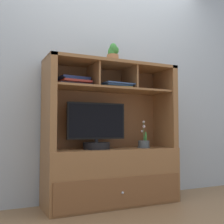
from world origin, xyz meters
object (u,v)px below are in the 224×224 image
magazine_stack_centre (116,86)px  potted_succulent (113,54)px  media_console (112,158)px  magazine_stack_left (73,82)px  potted_orchid (144,143)px  tv_monitor (96,130)px

magazine_stack_centre → potted_succulent: size_ratio=1.70×
media_console → magazine_stack_left: bearing=173.8°
potted_orchid → magazine_stack_centre: magazine_stack_centre is taller
potted_succulent → tv_monitor: bearing=177.4°
potted_orchid → magazine_stack_left: magazine_stack_left is taller
potted_succulent → potted_orchid: bearing=-2.4°
magazine_stack_centre → magazine_stack_left: bearing=168.6°
magazine_stack_left → magazine_stack_centre: magazine_stack_left is taller
tv_monitor → magazine_stack_left: size_ratio=1.73×
magazine_stack_left → potted_succulent: potted_succulent is taller
media_console → potted_orchid: bearing=-6.1°
tv_monitor → magazine_stack_centre: size_ratio=1.76×
media_console → magazine_stack_left: 0.83m
media_console → potted_succulent: bearing=-86.5°
media_console → magazine_stack_centre: (0.03, -0.04, 0.71)m
media_console → potted_succulent: size_ratio=7.08×
media_console → potted_succulent: potted_succulent is taller
potted_orchid → magazine_stack_centre: (-0.32, -0.01, 0.57)m
potted_succulent → magazine_stack_left: bearing=170.6°
magazine_stack_centre → media_console: bearing=123.1°
potted_orchid → media_console: bearing=173.9°
media_console → magazine_stack_left: size_ratio=4.09×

